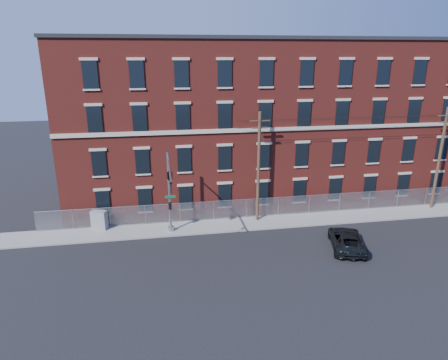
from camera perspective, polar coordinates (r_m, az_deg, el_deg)
ground at (r=31.39m, az=3.82°, el=-10.24°), size 140.00×140.00×0.00m
sidewalk at (r=39.78m, az=19.21°, el=-4.89°), size 65.00×3.00×0.12m
mill_building at (r=45.38m, az=14.91°, el=8.88°), size 55.30×14.32×16.30m
chain_link_fence at (r=40.48m, az=18.49°, el=-2.90°), size 59.06×0.06×1.85m
traffic_signal_mast at (r=30.55m, az=-7.95°, el=-0.19°), size 0.90×6.75×7.00m
utility_pole_near at (r=34.92m, az=5.07°, el=2.13°), size 1.80×0.28×10.00m
utility_pole_mid at (r=43.09m, az=28.95°, el=2.97°), size 1.80×0.28×10.00m
overhead_wires at (r=42.42m, az=29.71°, el=7.90°), size 40.00×0.62×0.62m
pickup_truck at (r=32.90m, az=17.45°, el=-8.30°), size 3.72×5.61×1.43m
utility_cabinet at (r=36.08m, az=-17.74°, el=-5.55°), size 1.48×1.08×1.66m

